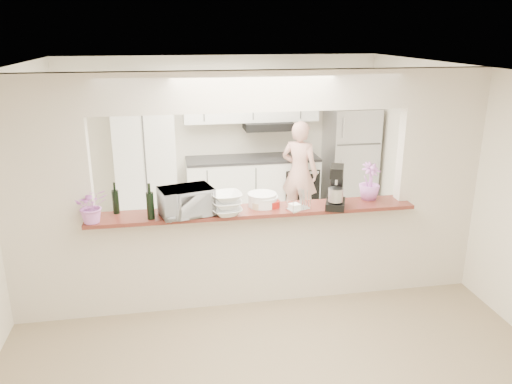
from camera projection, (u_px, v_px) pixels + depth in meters
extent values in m
plane|color=gray|center=(253.00, 299.00, 5.58)|extent=(6.00, 6.00, 0.00)
cube|color=silver|center=(235.00, 243.00, 7.03)|extent=(5.00, 2.90, 0.01)
cube|color=beige|center=(46.00, 204.00, 4.85)|extent=(0.90, 0.15, 2.50)
cube|color=beige|center=(435.00, 183.00, 5.53)|extent=(0.90, 0.15, 2.50)
cube|color=beige|center=(253.00, 91.00, 4.87)|extent=(3.20, 0.15, 0.40)
cube|color=beige|center=(253.00, 256.00, 5.42)|extent=(3.20, 0.15, 1.05)
cube|color=brown|center=(254.00, 211.00, 5.20)|extent=(3.40, 0.38, 0.04)
cube|color=white|center=(146.00, 155.00, 7.58)|extent=(0.90, 0.60, 2.10)
cube|color=white|center=(253.00, 187.00, 8.04)|extent=(2.10, 0.60, 0.90)
cube|color=#2B2B2D|center=(253.00, 159.00, 7.90)|extent=(2.10, 0.62, 0.04)
cube|color=white|center=(251.00, 97.00, 7.72)|extent=(2.10, 0.35, 0.75)
cube|color=black|center=(268.00, 126.00, 7.79)|extent=(0.75, 0.45, 0.12)
cube|color=black|center=(303.00, 187.00, 7.86)|extent=(0.55, 0.02, 0.55)
cube|color=#BCBCC2|center=(350.00, 160.00, 8.13)|extent=(0.75, 0.70, 1.70)
imported|color=#EB7CD6|center=(92.00, 206.00, 4.78)|extent=(0.37, 0.34, 0.34)
cylinder|color=black|center=(150.00, 206.00, 4.89)|extent=(0.07, 0.07, 0.27)
cylinder|color=black|center=(149.00, 188.00, 4.83)|extent=(0.03, 0.03, 0.09)
cylinder|color=black|center=(116.00, 202.00, 5.04)|extent=(0.07, 0.07, 0.24)
cylinder|color=black|center=(114.00, 186.00, 4.99)|extent=(0.02, 0.02, 0.08)
imported|color=silver|center=(186.00, 201.00, 4.99)|extent=(0.59, 0.47, 0.28)
imported|color=white|center=(227.00, 204.00, 5.00)|extent=(0.34, 0.34, 0.22)
cylinder|color=white|center=(262.00, 200.00, 5.27)|extent=(0.30, 0.30, 0.13)
cylinder|color=white|center=(262.00, 194.00, 5.24)|extent=(0.31, 0.31, 0.01)
cylinder|color=white|center=(263.00, 201.00, 5.27)|extent=(0.30, 0.30, 0.10)
cylinder|color=white|center=(263.00, 197.00, 5.26)|extent=(0.31, 0.31, 0.01)
cylinder|color=maroon|center=(272.00, 204.00, 5.23)|extent=(0.15, 0.15, 0.07)
cylinder|color=tan|center=(258.00, 205.00, 5.21)|extent=(0.15, 0.15, 0.07)
cube|color=silver|center=(298.00, 209.00, 5.17)|extent=(0.26, 0.21, 0.01)
cube|color=white|center=(298.00, 206.00, 5.16)|extent=(0.12, 0.12, 0.06)
cube|color=black|center=(335.00, 204.00, 5.23)|extent=(0.29, 0.35, 0.08)
cube|color=black|center=(337.00, 183.00, 5.27)|extent=(0.16, 0.15, 0.32)
cube|color=black|center=(337.00, 171.00, 5.11)|extent=(0.22, 0.29, 0.11)
cylinder|color=#B7B7BC|center=(336.00, 195.00, 5.13)|extent=(0.15, 0.15, 0.14)
imported|color=#BC6DCB|center=(370.00, 181.00, 5.44)|extent=(0.30, 0.30, 0.41)
imported|color=#D89B8C|center=(299.00, 173.00, 7.58)|extent=(0.69, 0.65, 1.58)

